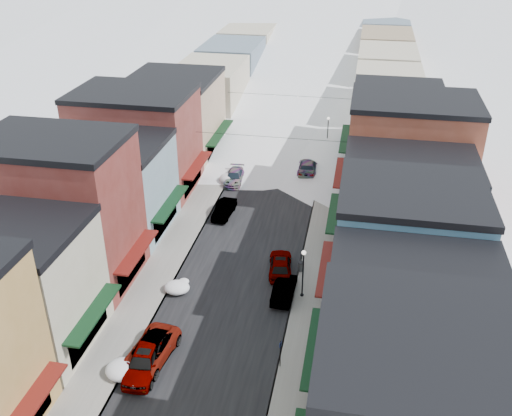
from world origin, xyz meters
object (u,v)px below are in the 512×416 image
at_px(car_dark_hatch, 224,209).
at_px(streetlamp_near, 303,268).
at_px(car_green_sedan, 284,289).
at_px(car_white_suv, 150,352).
at_px(trash_can, 301,266).
at_px(car_silver_sedan, 144,361).

distance_m(car_dark_hatch, streetlamp_near, 15.38).
bearing_deg(car_green_sedan, car_white_suv, 50.49).
height_order(car_dark_hatch, trash_can, car_dark_hatch).
relative_size(car_silver_sedan, trash_can, 5.74).
xyz_separation_m(car_white_suv, car_green_sedan, (7.98, 8.94, -0.06)).
xyz_separation_m(car_silver_sedan, car_green_sedan, (8.01, 9.93, -0.13)).
xyz_separation_m(car_white_suv, streetlamp_near, (9.41, 9.11, 2.04)).
distance_m(car_white_suv, car_dark_hatch, 21.16).
relative_size(car_white_suv, car_green_sedan, 1.29).
bearing_deg(car_silver_sedan, car_green_sedan, 48.01).
distance_m(trash_can, streetlamp_near, 4.16).
height_order(car_dark_hatch, streetlamp_near, streetlamp_near).
distance_m(car_dark_hatch, car_green_sedan, 14.54).
distance_m(car_white_suv, trash_can, 15.40).
distance_m(car_green_sedan, trash_can, 3.75).
distance_m(car_white_suv, streetlamp_near, 13.25).
xyz_separation_m(car_green_sedan, trash_can, (0.90, 3.64, -0.12)).
relative_size(car_silver_sedan, car_green_sedan, 1.14).
relative_size(car_silver_sedan, streetlamp_near, 1.17).
relative_size(car_green_sedan, trash_can, 5.02).
bearing_deg(streetlamp_near, car_green_sedan, -173.22).
relative_size(car_white_suv, car_dark_hatch, 1.29).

